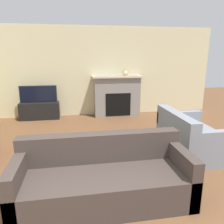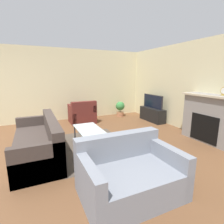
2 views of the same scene
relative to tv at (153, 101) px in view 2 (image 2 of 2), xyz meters
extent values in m
cube|color=beige|center=(1.15, 0.30, 0.60)|extent=(8.56, 0.06, 2.70)
cube|color=beige|center=(-1.65, -2.31, 0.60)|extent=(0.06, 8.16, 2.70)
cube|color=#4C4238|center=(1.34, -2.85, -0.75)|extent=(2.30, 1.76, 0.00)
cube|color=gray|center=(2.33, 0.05, -0.13)|extent=(1.39, 0.44, 1.24)
cube|color=black|center=(2.33, -0.18, -0.36)|extent=(0.77, 0.01, 0.70)
cube|color=beige|center=(2.33, 0.02, 0.47)|extent=(1.51, 0.50, 0.05)
cube|color=black|center=(0.00, 0.00, -0.50)|extent=(1.13, 0.37, 0.50)
cube|color=#232328|center=(0.00, 0.00, 0.00)|extent=(1.05, 0.05, 0.50)
cube|color=black|center=(0.00, -0.02, 0.00)|extent=(1.01, 0.01, 0.46)
cube|color=#3D332D|center=(1.38, -4.09, -0.54)|extent=(2.20, 0.86, 0.42)
cube|color=#3D332D|center=(1.38, -3.76, -0.13)|extent=(2.20, 0.20, 0.40)
cube|color=#3D332D|center=(0.35, -4.09, -0.42)|extent=(0.14, 0.86, 0.66)
cube|color=#3D332D|center=(2.41, -4.09, -0.42)|extent=(0.14, 0.86, 0.66)
cube|color=gray|center=(3.29, -2.90, -0.54)|extent=(0.98, 1.41, 0.42)
cube|color=gray|center=(2.89, -2.90, -0.13)|extent=(0.20, 1.41, 0.40)
cube|color=gray|center=(3.29, -3.53, -0.42)|extent=(0.98, 0.14, 0.66)
cube|color=gray|center=(3.29, -2.26, -0.42)|extent=(0.98, 0.14, 0.66)
cube|color=#5B231E|center=(-0.92, -2.47, -0.54)|extent=(0.80, 0.88, 0.42)
cube|color=#5B231E|center=(-0.62, -2.47, -0.13)|extent=(0.20, 0.88, 0.40)
cube|color=#5B231E|center=(-0.92, -2.10, -0.42)|extent=(0.80, 0.14, 0.66)
cube|color=#5B231E|center=(-0.91, -2.84, -0.42)|extent=(0.80, 0.14, 0.66)
cylinder|color=#333338|center=(0.83, -3.14, -0.54)|extent=(0.04, 0.04, 0.43)
cylinder|color=#333338|center=(1.85, -3.14, -0.54)|extent=(0.04, 0.04, 0.43)
cylinder|color=#333338|center=(0.83, -2.66, -0.54)|extent=(0.04, 0.04, 0.43)
cylinder|color=#333338|center=(1.85, -2.66, -0.54)|extent=(0.04, 0.04, 0.43)
cube|color=silver|center=(1.34, -2.90, -0.31)|extent=(1.10, 0.56, 0.02)
cylinder|color=#AD704C|center=(-1.19, -0.76, -0.66)|extent=(0.29, 0.29, 0.18)
cylinder|color=#4C3823|center=(-1.19, -0.76, -0.51)|extent=(0.03, 0.03, 0.11)
sphere|color=#387F3D|center=(-1.19, -0.76, -0.31)|extent=(0.37, 0.37, 0.37)
cube|color=#B79338|center=(2.60, 0.05, 0.51)|extent=(0.12, 0.07, 0.03)
cylinder|color=white|center=(2.60, 0.01, 0.61)|extent=(0.14, 0.00, 0.14)
camera|label=1|loc=(1.07, -6.53, 1.10)|focal=35.00mm
camera|label=2|loc=(5.22, -4.08, 0.98)|focal=28.00mm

